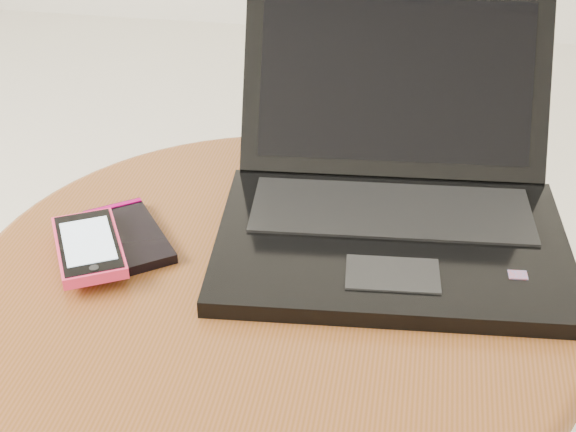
# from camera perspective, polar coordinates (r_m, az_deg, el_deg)

# --- Properties ---
(table) EXTENTS (0.60, 0.60, 0.48)m
(table) POSITION_cam_1_polar(r_m,az_deg,el_deg) (0.86, -0.93, -9.41)
(table) COLOR #4E2314
(table) RESTS_ON ground
(laptop) EXTENTS (0.37, 0.37, 0.20)m
(laptop) POSITION_cam_1_polar(r_m,az_deg,el_deg) (0.86, 7.18, 1.57)
(laptop) COLOR black
(laptop) RESTS_ON table
(phone_black) EXTENTS (0.12, 0.13, 0.01)m
(phone_black) POSITION_cam_1_polar(r_m,az_deg,el_deg) (0.86, -10.89, -1.36)
(phone_black) COLOR black
(phone_black) RESTS_ON table
(phone_pink) EXTENTS (0.11, 0.13, 0.01)m
(phone_pink) POSITION_cam_1_polar(r_m,az_deg,el_deg) (0.83, -13.53, -2.04)
(phone_pink) COLOR #F82F5D
(phone_pink) RESTS_ON phone_black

